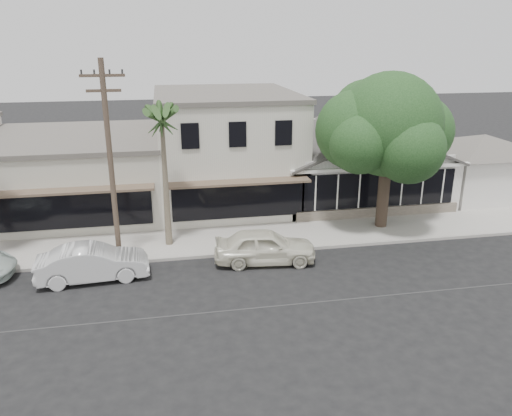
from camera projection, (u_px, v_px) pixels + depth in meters
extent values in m
plane|color=black|center=(346.00, 299.00, 19.60)|extent=(140.00, 140.00, 0.00)
cube|color=#9E9991|center=(143.00, 246.00, 24.47)|extent=(90.00, 3.50, 0.15)
cube|color=white|center=(353.00, 175.00, 31.60)|extent=(10.00, 8.00, 3.00)
cube|color=black|center=(380.00, 189.00, 27.75)|extent=(8.80, 0.10, 2.00)
cube|color=#60564C|center=(378.00, 213.00, 28.21)|extent=(9.60, 0.18, 0.70)
cube|color=white|center=(480.00, 173.00, 32.09)|extent=(6.00, 6.00, 3.00)
cube|color=beige|center=(226.00, 150.00, 30.58)|extent=(8.00, 10.00, 6.50)
cube|color=beige|center=(75.00, 175.00, 29.40)|extent=(10.00, 10.00, 4.20)
cylinder|color=brown|center=(111.00, 167.00, 21.42)|extent=(0.24, 0.24, 9.00)
cube|color=brown|center=(102.00, 75.00, 20.19)|extent=(1.80, 0.12, 0.12)
cube|color=brown|center=(104.00, 91.00, 20.38)|extent=(1.40, 0.12, 0.12)
imported|color=silver|center=(265.00, 246.00, 22.62)|extent=(4.76, 2.32, 1.56)
imported|color=silver|center=(93.00, 263.00, 21.01)|extent=(4.70, 1.95, 1.51)
cylinder|color=#3F3026|center=(383.00, 199.00, 26.42)|extent=(0.61, 0.61, 3.26)
sphere|color=#183515|center=(389.00, 125.00, 25.14)|extent=(5.29, 5.29, 5.29)
sphere|color=#183515|center=(416.00, 131.00, 26.19)|extent=(3.87, 3.87, 3.87)
sphere|color=#183515|center=(355.00, 130.00, 25.33)|extent=(4.07, 4.07, 4.07)
sphere|color=#183515|center=(409.00, 148.00, 24.08)|extent=(3.46, 3.46, 3.46)
sphere|color=#183515|center=(366.00, 114.00, 26.45)|extent=(3.66, 3.66, 3.66)
sphere|color=#183515|center=(400.00, 106.00, 26.44)|extent=(3.26, 3.26, 3.26)
sphere|color=#183515|center=(360.00, 143.00, 24.29)|extent=(3.05, 3.05, 3.05)
cone|color=#726651|center=(166.00, 188.00, 23.58)|extent=(0.34, 0.34, 6.07)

